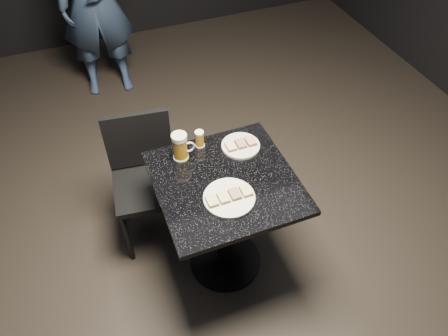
# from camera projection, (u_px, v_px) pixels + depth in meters

# --- Properties ---
(floor) EXTENTS (6.00, 6.00, 0.00)m
(floor) POSITION_uv_depth(u_px,v_px,m) (225.00, 261.00, 2.74)
(floor) COLOR black
(floor) RESTS_ON ground
(plate_large) EXTENTS (0.25, 0.25, 0.01)m
(plate_large) POSITION_uv_depth(u_px,v_px,m) (229.00, 198.00, 2.11)
(plate_large) COLOR white
(plate_large) RESTS_ON table
(plate_small) EXTENTS (0.21, 0.21, 0.01)m
(plate_small) POSITION_uv_depth(u_px,v_px,m) (241.00, 146.00, 2.36)
(plate_small) COLOR silver
(plate_small) RESTS_ON table
(patron) EXTENTS (0.63, 0.44, 1.63)m
(patron) POSITION_uv_depth(u_px,v_px,m) (94.00, 1.00, 3.44)
(patron) COLOR #202C4F
(patron) RESTS_ON floor
(table) EXTENTS (0.70, 0.70, 0.75)m
(table) POSITION_uv_depth(u_px,v_px,m) (225.00, 210.00, 2.37)
(table) COLOR black
(table) RESTS_ON floor
(beer_mug) EXTENTS (0.12, 0.08, 0.16)m
(beer_mug) POSITION_uv_depth(u_px,v_px,m) (180.00, 146.00, 2.25)
(beer_mug) COLOR white
(beer_mug) RESTS_ON table
(beer_tumbler) EXTENTS (0.05, 0.05, 0.10)m
(beer_tumbler) POSITION_uv_depth(u_px,v_px,m) (200.00, 139.00, 2.34)
(beer_tumbler) COLOR white
(beer_tumbler) RESTS_ON table
(chair) EXTENTS (0.43, 0.43, 0.86)m
(chair) POSITION_uv_depth(u_px,v_px,m) (144.00, 174.00, 2.57)
(chair) COLOR black
(chair) RESTS_ON floor
(canapes_on_plate_large) EXTENTS (0.23, 0.07, 0.02)m
(canapes_on_plate_large) POSITION_uv_depth(u_px,v_px,m) (229.00, 196.00, 2.10)
(canapes_on_plate_large) COLOR #4C3521
(canapes_on_plate_large) RESTS_ON plate_large
(canapes_on_plate_small) EXTENTS (0.17, 0.07, 0.02)m
(canapes_on_plate_small) POSITION_uv_depth(u_px,v_px,m) (241.00, 144.00, 2.35)
(canapes_on_plate_small) COLOR #4C3521
(canapes_on_plate_small) RESTS_ON plate_small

